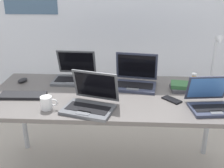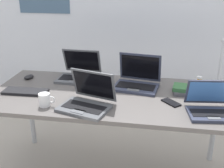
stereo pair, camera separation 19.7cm
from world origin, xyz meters
The scene contains 13 objects.
wall_back centered at (0.00, 1.10, 1.30)m, with size 6.00×0.13×2.60m.
desk centered at (0.00, 0.00, 0.68)m, with size 1.80×0.80×0.74m.
desk_lamp centered at (0.80, 0.28, 0.94)m, with size 0.12×0.18×0.40m.
laptop_by_keyboard centered at (-0.33, 0.27, 0.79)m, with size 0.34×0.31×0.23m.
laptop_back_left centered at (0.17, 0.17, 0.79)m, with size 0.37×0.32×0.25m.
laptop_front_right centered at (-0.13, -0.23, 0.79)m, with size 0.38×0.35×0.23m.
laptop_far_corner centered at (0.66, -0.19, 0.78)m, with size 0.30×0.28×0.20m.
external_keyboard centered at (-0.64, -0.08, 0.75)m, with size 0.33×0.12×0.02m, color black.
computer_mouse centered at (-0.74, 0.20, 0.76)m, with size 0.06×0.10×0.03m, color black.
cell_phone centered at (0.42, -0.09, 0.74)m, with size 0.06×0.14×0.01m, color black.
pill_bottle centered at (0.65, 0.26, 0.78)m, with size 0.04×0.04×0.08m.
book_stack centered at (0.52, 0.10, 0.77)m, with size 0.18×0.15×0.06m.
coffee_mug centered at (-0.41, -0.26, 0.78)m, with size 0.11×0.08×0.09m.
Camera 2 is at (0.29, -1.80, 1.56)m, focal length 43.58 mm.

